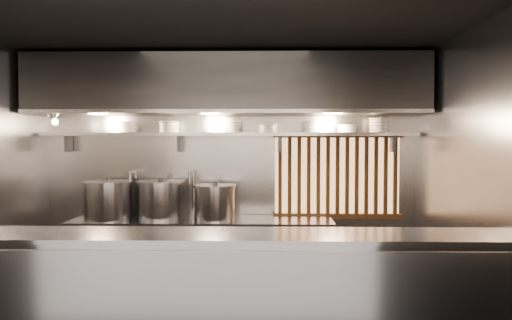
{
  "coord_description": "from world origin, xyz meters",
  "views": [
    {
      "loc": [
        0.44,
        -4.58,
        1.82
      ],
      "look_at": [
        0.34,
        0.55,
        1.61
      ],
      "focal_mm": 35.0,
      "sensor_mm": 36.0,
      "label": 1
    }
  ],
  "objects_px": {
    "pendant_bulb": "(220,127)",
    "stock_pot_left": "(108,200)",
    "heat_lamp": "(53,117)",
    "stock_pot_right": "(215,202)",
    "stock_pot_mid": "(161,199)"
  },
  "relations": [
    {
      "from": "heat_lamp",
      "to": "pendant_bulb",
      "type": "relative_size",
      "value": 1.87
    },
    {
      "from": "stock_pot_right",
      "to": "stock_pot_mid",
      "type": "bearing_deg",
      "value": 172.81
    },
    {
      "from": "pendant_bulb",
      "to": "stock_pot_left",
      "type": "bearing_deg",
      "value": -174.9
    },
    {
      "from": "heat_lamp",
      "to": "stock_pot_right",
      "type": "xyz_separation_m",
      "value": [
        1.75,
        0.25,
        -0.97
      ]
    },
    {
      "from": "heat_lamp",
      "to": "stock_pot_left",
      "type": "relative_size",
      "value": 0.47
    },
    {
      "from": "stock_pot_left",
      "to": "stock_pot_mid",
      "type": "xyz_separation_m",
      "value": [
        0.59,
        0.09,
        -0.0
      ]
    },
    {
      "from": "pendant_bulb",
      "to": "stock_pot_mid",
      "type": "relative_size",
      "value": 0.3
    },
    {
      "from": "pendant_bulb",
      "to": "stock_pot_left",
      "type": "distance_m",
      "value": 1.53
    },
    {
      "from": "heat_lamp",
      "to": "stock_pot_right",
      "type": "distance_m",
      "value": 2.02
    },
    {
      "from": "heat_lamp",
      "to": "stock_pot_mid",
      "type": "height_order",
      "value": "heat_lamp"
    },
    {
      "from": "heat_lamp",
      "to": "stock_pot_right",
      "type": "height_order",
      "value": "heat_lamp"
    },
    {
      "from": "pendant_bulb",
      "to": "stock_pot_right",
      "type": "distance_m",
      "value": 0.87
    },
    {
      "from": "pendant_bulb",
      "to": "stock_pot_right",
      "type": "xyz_separation_m",
      "value": [
        -0.05,
        -0.1,
        -0.86
      ]
    },
    {
      "from": "pendant_bulb",
      "to": "stock_pot_left",
      "type": "xyz_separation_m",
      "value": [
        -1.27,
        -0.11,
        -0.84
      ]
    },
    {
      "from": "pendant_bulb",
      "to": "stock_pot_mid",
      "type": "distance_m",
      "value": 1.09
    }
  ]
}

